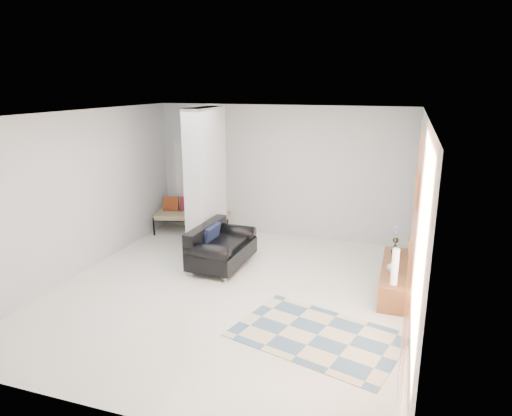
% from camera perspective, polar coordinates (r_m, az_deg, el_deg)
% --- Properties ---
extents(floor, '(6.00, 6.00, 0.00)m').
position_cam_1_polar(floor, '(7.48, -3.29, -10.27)').
color(floor, white).
rests_on(floor, ground).
extents(ceiling, '(6.00, 6.00, 0.00)m').
position_cam_1_polar(ceiling, '(6.76, -3.66, 11.67)').
color(ceiling, white).
rests_on(ceiling, wall_back).
extents(wall_back, '(6.00, 0.00, 6.00)m').
position_cam_1_polar(wall_back, '(9.77, 3.07, 4.52)').
color(wall_back, silver).
rests_on(wall_back, ground).
extents(wall_front, '(6.00, 0.00, 6.00)m').
position_cam_1_polar(wall_front, '(4.50, -17.90, -9.41)').
color(wall_front, silver).
rests_on(wall_front, ground).
extents(wall_left, '(0.00, 6.00, 6.00)m').
position_cam_1_polar(wall_left, '(8.38, -21.23, 1.68)').
color(wall_left, silver).
rests_on(wall_left, ground).
extents(wall_right, '(0.00, 6.00, 6.00)m').
position_cam_1_polar(wall_right, '(6.52, 19.61, -1.86)').
color(wall_right, silver).
rests_on(wall_right, ground).
extents(partition_column, '(0.35, 1.20, 2.80)m').
position_cam_1_polar(partition_column, '(8.84, -6.27, 3.31)').
color(partition_column, '#B8BDC0').
rests_on(partition_column, floor).
extents(hallway_door, '(0.85, 0.06, 2.04)m').
position_cam_1_polar(hallway_door, '(10.54, -8.11, 3.09)').
color(hallway_door, beige).
rests_on(hallway_door, floor).
extents(curtain, '(0.00, 2.55, 2.55)m').
position_cam_1_polar(curtain, '(5.41, 18.95, -4.73)').
color(curtain, '#FB7F42').
rests_on(curtain, wall_right).
extents(wall_art, '(0.04, 0.45, 0.55)m').
position_cam_1_polar(wall_art, '(7.33, 19.47, 2.01)').
color(wall_art, '#381A0F').
rests_on(wall_art, wall_right).
extents(media_console, '(0.45, 1.84, 0.80)m').
position_cam_1_polar(media_console, '(7.77, 17.04, -8.28)').
color(media_console, brown).
rests_on(media_console, floor).
extents(loveseat, '(0.89, 1.46, 0.76)m').
position_cam_1_polar(loveseat, '(8.32, -4.62, -4.87)').
color(loveseat, silver).
rests_on(loveseat, floor).
extents(daybed, '(1.78, 1.11, 0.77)m').
position_cam_1_polar(daybed, '(10.32, -7.99, -0.61)').
color(daybed, black).
rests_on(daybed, floor).
extents(area_rug, '(2.43, 1.93, 0.01)m').
position_cam_1_polar(area_rug, '(6.32, 7.68, -15.48)').
color(area_rug, beige).
rests_on(area_rug, floor).
extents(cylinder_lamp, '(0.10, 0.10, 0.55)m').
position_cam_1_polar(cylinder_lamp, '(6.92, 16.98, -7.03)').
color(cylinder_lamp, white).
rests_on(cylinder_lamp, media_console).
extents(bronze_figurine, '(0.14, 0.14, 0.27)m').
position_cam_1_polar(bronze_figurine, '(8.24, 17.01, -4.46)').
color(bronze_figurine, black).
rests_on(bronze_figurine, media_console).
extents(vase, '(0.21, 0.21, 0.19)m').
position_cam_1_polar(vase, '(7.42, 16.76, -6.96)').
color(vase, white).
rests_on(vase, media_console).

